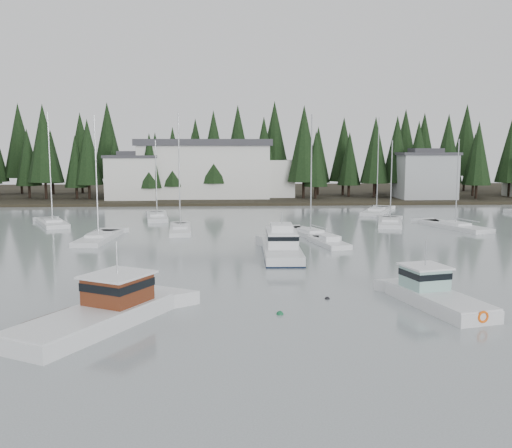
{
  "coord_description": "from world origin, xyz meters",
  "views": [
    {
      "loc": [
        -1.03,
        -26.24,
        9.67
      ],
      "look_at": [
        1.86,
        27.84,
        2.5
      ],
      "focal_mm": 40.0,
      "sensor_mm": 36.0,
      "label": 1
    }
  ],
  "objects_px": {
    "cabin_cruiser_center": "(282,249)",
    "sailboat_9": "(99,240)",
    "sailboat_8": "(157,218)",
    "sailboat_2": "(310,235)",
    "sailboat_5": "(455,228)",
    "runabout_1": "(329,244)",
    "harbor_inn": "(215,169)",
    "sailboat_1": "(180,231)",
    "sailboat_0": "(377,212)",
    "sailboat_7": "(390,224)",
    "house_east_a": "(425,175)",
    "house_west": "(132,176)",
    "sailboat_6": "(53,224)",
    "lobster_boat_brown": "(98,316)",
    "lobster_boat_teal": "(435,297)"
  },
  "relations": [
    {
      "from": "sailboat_5",
      "to": "runabout_1",
      "type": "relative_size",
      "value": 1.72
    },
    {
      "from": "lobster_boat_brown",
      "to": "sailboat_7",
      "type": "relative_size",
      "value": 0.95
    },
    {
      "from": "lobster_boat_teal",
      "to": "sailboat_2",
      "type": "xyz_separation_m",
      "value": [
        -3.47,
        28.92,
        -0.45
      ]
    },
    {
      "from": "cabin_cruiser_center",
      "to": "sailboat_0",
      "type": "bearing_deg",
      "value": -25.75
    },
    {
      "from": "house_east_a",
      "to": "sailboat_8",
      "type": "distance_m",
      "value": 53.04
    },
    {
      "from": "sailboat_0",
      "to": "sailboat_6",
      "type": "relative_size",
      "value": 1.01
    },
    {
      "from": "runabout_1",
      "to": "house_east_a",
      "type": "bearing_deg",
      "value": -41.41
    },
    {
      "from": "lobster_boat_teal",
      "to": "sailboat_6",
      "type": "distance_m",
      "value": 52.85
    },
    {
      "from": "cabin_cruiser_center",
      "to": "sailboat_7",
      "type": "height_order",
      "value": "sailboat_7"
    },
    {
      "from": "sailboat_5",
      "to": "sailboat_8",
      "type": "bearing_deg",
      "value": 54.78
    },
    {
      "from": "sailboat_1",
      "to": "sailboat_0",
      "type": "bearing_deg",
      "value": -61.37
    },
    {
      "from": "harbor_inn",
      "to": "sailboat_2",
      "type": "bearing_deg",
      "value": -76.07
    },
    {
      "from": "cabin_cruiser_center",
      "to": "sailboat_9",
      "type": "distance_m",
      "value": 21.08
    },
    {
      "from": "sailboat_8",
      "to": "sailboat_2",
      "type": "bearing_deg",
      "value": -139.7
    },
    {
      "from": "house_east_a",
      "to": "sailboat_8",
      "type": "bearing_deg",
      "value": -151.9
    },
    {
      "from": "lobster_boat_brown",
      "to": "sailboat_8",
      "type": "relative_size",
      "value": 0.94
    },
    {
      "from": "harbor_inn",
      "to": "sailboat_1",
      "type": "xyz_separation_m",
      "value": [
        -3.43,
        -42.0,
        -5.69
      ]
    },
    {
      "from": "sailboat_9",
      "to": "harbor_inn",
      "type": "bearing_deg",
      "value": -9.13
    },
    {
      "from": "sailboat_0",
      "to": "sailboat_2",
      "type": "height_order",
      "value": "sailboat_0"
    },
    {
      "from": "sailboat_8",
      "to": "house_east_a",
      "type": "bearing_deg",
      "value": -70.3
    },
    {
      "from": "sailboat_8",
      "to": "sailboat_1",
      "type": "bearing_deg",
      "value": -170.18
    },
    {
      "from": "sailboat_2",
      "to": "sailboat_9",
      "type": "distance_m",
      "value": 23.09
    },
    {
      "from": "sailboat_6",
      "to": "sailboat_9",
      "type": "bearing_deg",
      "value": -171.6
    },
    {
      "from": "house_east_a",
      "to": "lobster_boat_brown",
      "type": "xyz_separation_m",
      "value": [
        -44.07,
        -73.5,
        -4.32
      ]
    },
    {
      "from": "sailboat_5",
      "to": "sailboat_9",
      "type": "height_order",
      "value": "sailboat_9"
    },
    {
      "from": "sailboat_1",
      "to": "sailboat_8",
      "type": "distance_m",
      "value": 13.46
    },
    {
      "from": "runabout_1",
      "to": "sailboat_1",
      "type": "bearing_deg",
      "value": 44.12
    },
    {
      "from": "house_east_a",
      "to": "sailboat_8",
      "type": "relative_size",
      "value": 0.93
    },
    {
      "from": "sailboat_7",
      "to": "runabout_1",
      "type": "height_order",
      "value": "sailboat_7"
    },
    {
      "from": "sailboat_1",
      "to": "sailboat_7",
      "type": "bearing_deg",
      "value": -83.39
    },
    {
      "from": "harbor_inn",
      "to": "sailboat_9",
      "type": "relative_size",
      "value": 2.15
    },
    {
      "from": "cabin_cruiser_center",
      "to": "lobster_boat_brown",
      "type": "bearing_deg",
      "value": 150.56
    },
    {
      "from": "lobster_boat_brown",
      "to": "sailboat_8",
      "type": "xyz_separation_m",
      "value": [
        -2.53,
        48.63,
        -0.52
      ]
    },
    {
      "from": "harbor_inn",
      "to": "cabin_cruiser_center",
      "type": "height_order",
      "value": "harbor_inn"
    },
    {
      "from": "sailboat_1",
      "to": "sailboat_9",
      "type": "bearing_deg",
      "value": 121.78
    },
    {
      "from": "harbor_inn",
      "to": "sailboat_6",
      "type": "height_order",
      "value": "sailboat_6"
    },
    {
      "from": "sailboat_0",
      "to": "sailboat_9",
      "type": "bearing_deg",
      "value": 148.79
    },
    {
      "from": "sailboat_0",
      "to": "sailboat_7",
      "type": "relative_size",
      "value": 1.32
    },
    {
      "from": "sailboat_5",
      "to": "sailboat_7",
      "type": "relative_size",
      "value": 1.01
    },
    {
      "from": "sailboat_1",
      "to": "sailboat_9",
      "type": "height_order",
      "value": "sailboat_1"
    },
    {
      "from": "house_west",
      "to": "sailboat_7",
      "type": "xyz_separation_m",
      "value": [
        38.09,
        -33.54,
        -4.6
      ]
    },
    {
      "from": "house_west",
      "to": "house_east_a",
      "type": "distance_m",
      "value": 54.01
    },
    {
      "from": "sailboat_5",
      "to": "sailboat_8",
      "type": "xyz_separation_m",
      "value": [
        -37.64,
        11.65,
        0.0
      ]
    },
    {
      "from": "harbor_inn",
      "to": "sailboat_9",
      "type": "xyz_separation_m",
      "value": [
        -11.61,
        -47.97,
        -5.71
      ]
    },
    {
      "from": "harbor_inn",
      "to": "house_west",
      "type": "bearing_deg",
      "value": -167.48
    },
    {
      "from": "sailboat_7",
      "to": "cabin_cruiser_center",
      "type": "bearing_deg",
      "value": 158.57
    },
    {
      "from": "lobster_boat_brown",
      "to": "cabin_cruiser_center",
      "type": "xyz_separation_m",
      "value": [
        12.07,
        19.91,
        0.1
      ]
    },
    {
      "from": "sailboat_9",
      "to": "runabout_1",
      "type": "height_order",
      "value": "sailboat_9"
    },
    {
      "from": "house_east_a",
      "to": "lobster_boat_brown",
      "type": "distance_m",
      "value": 85.81
    },
    {
      "from": "sailboat_7",
      "to": "sailboat_6",
      "type": "bearing_deg",
      "value": 103.82
    }
  ]
}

